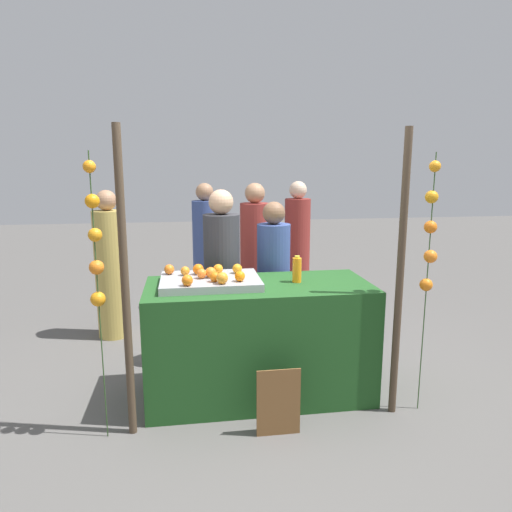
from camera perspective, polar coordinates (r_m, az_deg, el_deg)
The scene contains 26 objects.
ground_plane at distance 4.07m, azimuth 0.33°, elevation -16.39°, with size 24.00×24.00×0.00m, color #565451.
stall_counter at distance 3.87m, azimuth 0.34°, elevation -10.21°, with size 1.80×0.81×0.94m, color #1E4C1E.
orange_tray at distance 3.71m, azimuth -5.63°, elevation -3.10°, with size 0.78×0.57×0.06m, color #9EA0A5.
orange_0 at distance 3.56m, azimuth -5.09°, elevation -2.56°, with size 0.08×0.08×0.08m, color orange.
orange_1 at distance 3.85m, azimuth -10.59°, elevation -1.62°, with size 0.08×0.08×0.08m, color orange.
orange_2 at distance 3.80m, azimuth -8.68°, elevation -1.82°, with size 0.07×0.07×0.07m, color orange.
orange_3 at distance 3.82m, azimuth -4.67°, elevation -1.59°, with size 0.08×0.08×0.08m, color orange.
orange_4 at distance 3.68m, azimuth -6.69°, elevation -2.16°, with size 0.08×0.08×0.08m, color orange.
orange_5 at distance 3.47m, azimuth -8.42°, elevation -2.96°, with size 0.08×0.08×0.08m, color orange.
orange_6 at distance 3.49m, azimuth -4.18°, elevation -2.72°, with size 0.09×0.09×0.09m, color orange.
orange_7 at distance 3.56m, azimuth -1.99°, elevation -2.50°, with size 0.08×0.08×0.08m, color orange.
orange_8 at distance 3.81m, azimuth -7.10°, elevation -1.62°, with size 0.09×0.09×0.09m, color orange.
orange_9 at distance 3.82m, azimuth -2.32°, elevation -1.55°, with size 0.08×0.08×0.08m, color orange.
orange_10 at distance 3.69m, azimuth -5.58°, elevation -2.01°, with size 0.08×0.08×0.08m, color orange.
juice_bottle at distance 3.78m, azimuth 5.04°, elevation -1.69°, with size 0.07×0.07×0.22m.
chalkboard_sign at distance 3.42m, azimuth 2.75°, elevation -17.52°, with size 0.31×0.03×0.51m.
vendor_left at distance 4.35m, azimuth -4.16°, elevation -3.62°, with size 0.33×0.33×1.66m.
vendor_right at distance 4.43m, azimuth 2.13°, elevation -4.05°, with size 0.31×0.31×1.55m.
crowd_person_0 at distance 6.16m, azimuth 5.05°, elevation 0.80°, with size 0.33×0.33×1.67m.
crowd_person_1 at distance 6.04m, azimuth -6.17°, elevation 0.49°, with size 0.33×0.33×1.65m.
crowd_person_2 at distance 5.34m, azimuth -0.14°, elevation -0.70°, with size 0.34×0.34×1.68m.
crowd_person_3 at distance 5.30m, azimuth -17.42°, elevation -1.65°, with size 0.32×0.32×1.62m.
canopy_post_left at distance 3.25m, azimuth -15.74°, elevation -3.72°, with size 0.06×0.06×2.14m, color #473828.
canopy_post_right at distance 3.57m, azimuth 17.23°, elevation -2.47°, with size 0.06×0.06×2.14m, color #473828.
garland_strand_left at distance 3.19m, azimuth -19.13°, elevation 1.21°, with size 0.11×0.11×1.97m.
garland_strand_right at distance 3.62m, azimuth 20.57°, elevation 2.53°, with size 0.11×0.11×1.97m.
Camera 1 is at (-0.56, -3.56, 1.89)m, focal length 32.64 mm.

